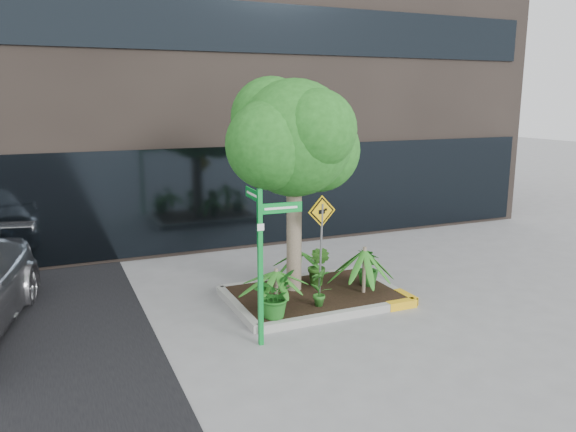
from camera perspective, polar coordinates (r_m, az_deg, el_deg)
name	(u,v)px	position (r m, az deg, el deg)	size (l,w,h in m)	color
ground	(312,306)	(10.89, 2.43, -9.11)	(80.00, 80.00, 0.00)	gray
planter	(316,295)	(11.18, 2.90, -7.99)	(3.35, 2.36, 0.15)	#9E9E99
tree	(294,138)	(10.75, 0.60, 7.91)	(2.88, 2.55, 4.32)	gray
palm_front	(365,250)	(11.00, 7.80, -3.43)	(1.04, 1.04, 1.16)	gray
palm_left	(276,271)	(10.17, -1.20, -5.61)	(0.83, 0.83, 0.93)	gray
palm_back	(299,251)	(11.61, 1.17, -3.59)	(0.78, 0.78, 0.87)	gray
shrub_a	(274,295)	(9.84, -1.47, -7.99)	(0.73, 0.73, 0.81)	#1C611B
shrub_b	(368,267)	(11.58, 8.16, -5.14)	(0.43, 0.43, 0.76)	#205F1C
shrub_c	(320,287)	(10.37, 3.24, -7.19)	(0.38, 0.38, 0.73)	#27631E
shrub_d	(319,266)	(11.44, 3.12, -5.07)	(0.46, 0.46, 0.83)	#2A5F1B
street_sign_post	(262,249)	(8.83, -2.65, -3.41)	(0.75, 0.74, 2.54)	#0D9532
cattle_sign	(321,228)	(10.64, 3.41, -1.27)	(0.60, 0.12, 1.97)	slate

